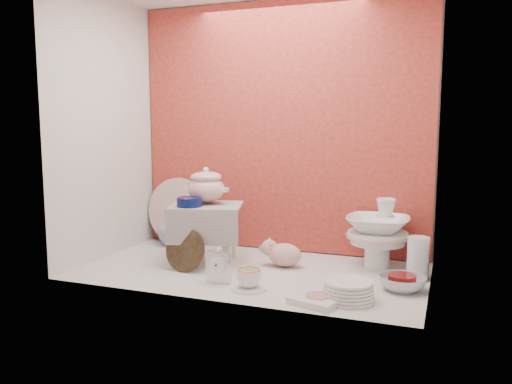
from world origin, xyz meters
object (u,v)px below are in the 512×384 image
at_px(crystal_bowl, 402,283).
at_px(floral_platter, 178,211).
at_px(dinner_plate_stack, 348,290).
at_px(gold_rim_teacup, 249,278).
at_px(blue_white_vase, 175,227).
at_px(plush_pig, 285,254).
at_px(mantel_clock, 218,265).
at_px(porcelain_tower, 378,233).
at_px(soup_tureen, 206,185).
at_px(step_stool, 207,233).

bearing_deg(crystal_bowl, floral_platter, 161.74).
height_order(floral_platter, dinner_plate_stack, floral_platter).
bearing_deg(gold_rim_teacup, dinner_plate_stack, 2.14).
bearing_deg(blue_white_vase, plush_pig, -16.54).
bearing_deg(floral_platter, mantel_clock, -48.46).
bearing_deg(porcelain_tower, gold_rim_teacup, -131.02).
relative_size(soup_tureen, porcelain_tower, 0.65).
xyz_separation_m(gold_rim_teacup, crystal_bowl, (0.68, 0.24, -0.02)).
distance_m(gold_rim_teacup, porcelain_tower, 0.79).
bearing_deg(floral_platter, gold_rim_teacup, -42.91).
relative_size(soup_tureen, dinner_plate_stack, 1.06).
bearing_deg(soup_tureen, gold_rim_teacup, -44.31).
distance_m(gold_rim_teacup, crystal_bowl, 0.72).
bearing_deg(blue_white_vase, step_stool, -38.66).
xyz_separation_m(step_stool, soup_tureen, (-0.02, 0.04, 0.27)).
height_order(floral_platter, blue_white_vase, floral_platter).
distance_m(gold_rim_teacup, dinner_plate_stack, 0.47).
height_order(dinner_plate_stack, crystal_bowl, dinner_plate_stack).
bearing_deg(dinner_plate_stack, porcelain_tower, 85.29).
distance_m(dinner_plate_stack, porcelain_tower, 0.59).
distance_m(soup_tureen, mantel_clock, 0.55).
distance_m(soup_tureen, porcelain_tower, 0.98).
distance_m(crystal_bowl, porcelain_tower, 0.41).
xyz_separation_m(gold_rim_teacup, porcelain_tower, (0.51, 0.59, 0.13)).
bearing_deg(blue_white_vase, porcelain_tower, -3.59).
xyz_separation_m(mantel_clock, crystal_bowl, (0.85, 0.20, -0.05)).
height_order(floral_platter, crystal_bowl, floral_platter).
relative_size(step_stool, soup_tureen, 1.56).
relative_size(dinner_plate_stack, crystal_bowl, 1.08).
bearing_deg(crystal_bowl, porcelain_tower, 115.38).
distance_m(mantel_clock, crystal_bowl, 0.88).
distance_m(floral_platter, blue_white_vase, 0.11).
bearing_deg(mantel_clock, soup_tureen, 119.99).
distance_m(soup_tureen, floral_platter, 0.53).
bearing_deg(gold_rim_teacup, porcelain_tower, 48.98).
relative_size(soup_tureen, floral_platter, 0.58).
height_order(mantel_clock, crystal_bowl, mantel_clock).
bearing_deg(gold_rim_teacup, plush_pig, 84.38).
height_order(soup_tureen, mantel_clock, soup_tureen).
distance_m(step_stool, soup_tureen, 0.27).
height_order(soup_tureen, gold_rim_teacup, soup_tureen).
height_order(step_stool, crystal_bowl, step_stool).
bearing_deg(plush_pig, mantel_clock, -100.54).
height_order(gold_rim_teacup, crystal_bowl, gold_rim_teacup).
distance_m(plush_pig, gold_rim_teacup, 0.43).
height_order(soup_tureen, dinner_plate_stack, soup_tureen).
bearing_deg(mantel_clock, blue_white_vase, 130.13).
bearing_deg(crystal_bowl, dinner_plate_stack, -132.80).
relative_size(plush_pig, porcelain_tower, 0.62).
bearing_deg(step_stool, plush_pig, -9.52).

